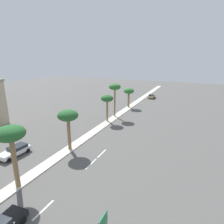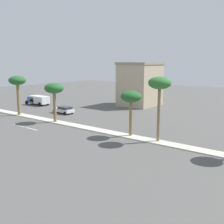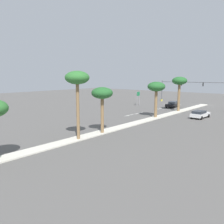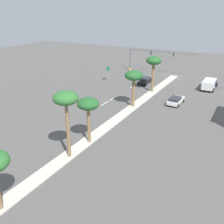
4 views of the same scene
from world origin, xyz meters
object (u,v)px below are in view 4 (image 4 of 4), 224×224
at_px(traffic_signal_gantry, 147,57).
at_px(palm_tree_center, 154,62).
at_px(palm_tree_trailing, 88,105).
at_px(sedan_black_outboard, 145,80).
at_px(box_truck, 209,84).
at_px(sedan_white_mid, 176,100).
at_px(directional_road_sign, 108,71).
at_px(palm_tree_mid, 134,77).
at_px(palm_tree_outboard, 66,100).

height_order(traffic_signal_gantry, palm_tree_center, palm_tree_center).
xyz_separation_m(palm_tree_trailing, sedan_black_outboard, (4.41, -29.63, -4.37)).
bearing_deg(box_truck, palm_tree_center, 37.36).
height_order(sedan_white_mid, sedan_black_outboard, sedan_black_outboard).
bearing_deg(directional_road_sign, palm_tree_mid, 133.94).
bearing_deg(palm_tree_center, sedan_black_outboard, -54.01).
relative_size(palm_tree_trailing, sedan_black_outboard, 1.29).
distance_m(palm_tree_trailing, palm_tree_outboard, 4.54).
distance_m(palm_tree_trailing, sedan_black_outboard, 30.27).
bearing_deg(palm_tree_mid, directional_road_sign, -46.06).
bearing_deg(traffic_signal_gantry, palm_tree_center, 115.77).
height_order(traffic_signal_gantry, sedan_black_outboard, traffic_signal_gantry).
height_order(directional_road_sign, palm_tree_center, palm_tree_center).
bearing_deg(palm_tree_mid, palm_tree_outboard, 91.40).
distance_m(sedan_white_mid, sedan_black_outboard, 14.37).
bearing_deg(directional_road_sign, sedan_white_mid, 156.74).
distance_m(palm_tree_outboard, box_truck, 37.82).
distance_m(palm_tree_center, sedan_white_mid, 9.73).
height_order(palm_tree_center, box_truck, palm_tree_center).
relative_size(traffic_signal_gantry, palm_tree_mid, 2.86).
distance_m(traffic_signal_gantry, sedan_black_outboard, 11.83).
height_order(traffic_signal_gantry, palm_tree_trailing, traffic_signal_gantry).
relative_size(palm_tree_center, sedan_black_outboard, 1.55).
bearing_deg(box_truck, sedan_black_outboard, 10.07).
xyz_separation_m(palm_tree_mid, palm_tree_outboard, (-0.46, 18.73, 1.64)).
bearing_deg(sedan_black_outboard, palm_tree_mid, 104.66).
bearing_deg(directional_road_sign, palm_tree_trailing, 115.06).
xyz_separation_m(directional_road_sign, palm_tree_outboard, (-12.78, 31.51, 4.55)).
bearing_deg(box_truck, sedan_white_mid, 74.08).
distance_m(traffic_signal_gantry, box_truck, 19.65).
relative_size(directional_road_sign, palm_tree_outboard, 0.43).
height_order(traffic_signal_gantry, palm_tree_outboard, palm_tree_outboard).
xyz_separation_m(palm_tree_center, palm_tree_trailing, (-0.66, 24.46, -1.00)).
bearing_deg(sedan_black_outboard, traffic_signal_gantry, -69.95).
distance_m(palm_tree_center, sedan_black_outboard, 8.35).
bearing_deg(palm_tree_outboard, sedan_black_outboard, -82.59).
bearing_deg(palm_tree_trailing, sedan_black_outboard, -81.53).
relative_size(traffic_signal_gantry, palm_tree_trailing, 3.05).
height_order(palm_tree_mid, sedan_black_outboard, palm_tree_mid).
distance_m(traffic_signal_gantry, directional_road_sign, 13.77).
bearing_deg(traffic_signal_gantry, sedan_white_mid, 123.89).
distance_m(traffic_signal_gantry, palm_tree_center, 17.71).
height_order(directional_road_sign, sedan_white_mid, directional_road_sign).
distance_m(palm_tree_outboard, sedan_black_outboard, 34.61).
distance_m(palm_tree_center, palm_tree_outboard, 28.60).
relative_size(sedan_white_mid, sedan_black_outboard, 1.00).
bearing_deg(palm_tree_mid, sedan_black_outboard, -75.34).
xyz_separation_m(palm_tree_outboard, sedan_white_mid, (-5.73, -23.56, -6.27)).
height_order(directional_road_sign, palm_tree_outboard, palm_tree_outboard).
relative_size(palm_tree_mid, sedan_black_outboard, 1.37).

